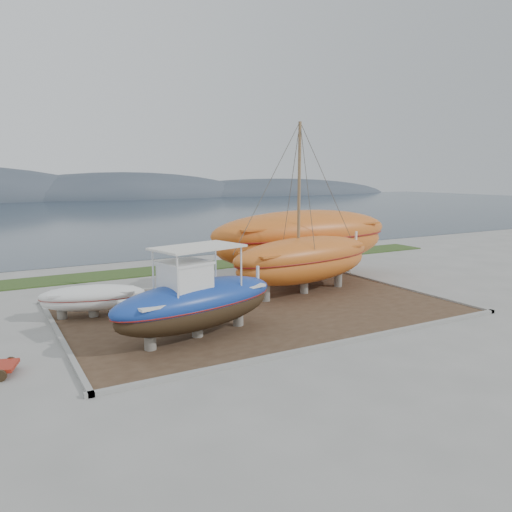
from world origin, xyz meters
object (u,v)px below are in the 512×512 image
white_dinghy (93,301)px  orange_sailboat (305,210)px  blue_caique (197,292)px  orange_bare_hull (303,245)px

white_dinghy → orange_sailboat: size_ratio=0.50×
blue_caique → orange_sailboat: size_ratio=0.80×
white_dinghy → orange_bare_hull: 13.36m
blue_caique → white_dinghy: 5.90m
blue_caique → orange_bare_hull: orange_bare_hull is taller
blue_caique → orange_bare_hull: 12.43m
white_dinghy → orange_bare_hull: bearing=24.4°
orange_sailboat → orange_bare_hull: (2.20, 3.31, -2.46)m
blue_caique → orange_sailboat: (7.88, 3.96, 2.70)m
orange_sailboat → orange_bare_hull: bearing=47.4°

